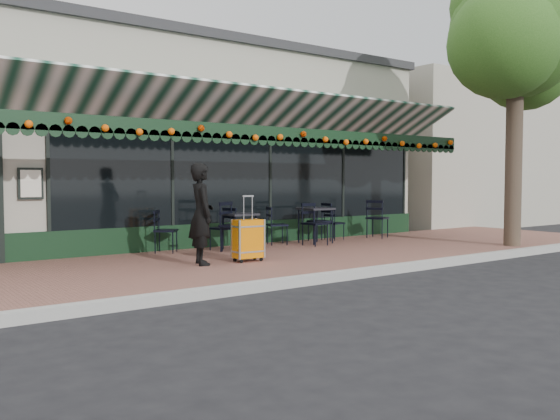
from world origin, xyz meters
TOP-DOWN VIEW (x-y plane):
  - ground at (0.00, 0.00)m, footprint 80.00×80.00m
  - sidewalk at (0.00, 2.00)m, footprint 18.00×4.00m
  - curb at (0.00, -0.08)m, footprint 18.00×0.16m
  - restaurant_building at (0.00, 7.84)m, footprint 12.00×9.60m
  - neighbor_building_right at (13.00, 8.00)m, footprint 12.00×8.00m
  - woman at (-1.53, 1.80)m, footprint 0.55×0.70m
  - suitcase at (-0.69, 1.67)m, footprint 0.51×0.29m
  - cafe_table_a at (2.13, 3.25)m, footprint 0.64×0.64m
  - cafe_table_b at (0.09, 3.18)m, footprint 0.60×0.60m
  - chair_a_left at (2.47, 3.51)m, footprint 0.50×0.50m
  - chair_a_right at (2.94, 3.53)m, footprint 0.42×0.42m
  - chair_a_front at (1.83, 2.89)m, footprint 0.51×0.51m
  - chair_a_extra at (4.11, 3.28)m, footprint 0.62×0.62m
  - chair_b_left at (-0.21, 3.33)m, footprint 0.51×0.51m
  - chair_b_right at (1.27, 3.52)m, footprint 0.54×0.54m
  - chair_b_front at (-0.13, 2.98)m, footprint 0.67×0.67m
  - chair_solo at (-1.30, 3.65)m, footprint 0.59×0.59m
  - street_tree at (5.46, 0.45)m, footprint 3.22×2.79m

SIDE VIEW (x-z plane):
  - ground at x=0.00m, z-range 0.00..0.00m
  - sidewalk at x=0.00m, z-range 0.00..0.15m
  - curb at x=0.00m, z-range 0.00..0.15m
  - suitcase at x=-0.69m, z-range -0.04..1.10m
  - chair_a_right at x=2.94m, z-range 0.15..0.92m
  - chair_solo at x=-1.30m, z-range 0.15..0.99m
  - chair_b_right at x=1.27m, z-range 0.15..0.99m
  - chair_b_left at x=-0.21m, z-range 0.15..1.01m
  - chair_a_left at x=2.47m, z-range 0.15..1.04m
  - chair_a_front at x=1.83m, z-range 0.15..1.08m
  - chair_a_extra at x=4.11m, z-range 0.15..1.09m
  - chair_b_front at x=-0.13m, z-range 0.15..1.15m
  - cafe_table_b at x=0.09m, z-range 0.44..1.18m
  - cafe_table_a at x=2.13m, z-range 0.46..1.25m
  - woman at x=-1.53m, z-range 0.15..1.84m
  - restaurant_building at x=0.00m, z-range 0.02..4.52m
  - neighbor_building_right at x=13.00m, z-range 0.00..4.80m
  - street_tree at x=5.46m, z-range 1.52..7.44m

